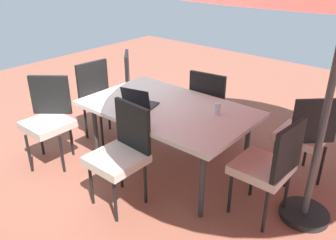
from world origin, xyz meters
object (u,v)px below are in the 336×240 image
dining_table (168,111)px  laptop (139,102)px  chair_west (269,164)px  chair_southwest (305,133)px  chair_south (212,105)px  chair_northeast (49,117)px  chair_east (101,98)px  chair_southeast (138,83)px  cup (217,109)px  chair_north (121,151)px

dining_table → laptop: 0.31m
chair_west → chair_southwest: bearing=-176.8°
chair_west → chair_south: bearing=-120.3°
chair_northeast → laptop: size_ratio=2.64×
chair_northeast → chair_southwest: bearing=-6.5°
chair_northeast → chair_west: 2.39m
chair_south → chair_east: bearing=23.0°
chair_southeast → dining_table: bearing=-166.7°
chair_southwest → dining_table: bearing=-11.7°
chair_west → chair_southeast: bearing=-103.3°
chair_southwest → cup: (0.69, 0.58, 0.26)m
chair_west → cup: size_ratio=8.44×
chair_west → laptop: 1.42m
dining_table → chair_west: chair_west is taller
dining_table → chair_southeast: size_ratio=1.79×
chair_east → cup: bearing=-79.9°
chair_southeast → chair_south: (-1.21, -0.03, 0.00)m
chair_northeast → laptop: (-0.90, -0.53, 0.25)m
chair_southeast → chair_east: size_ratio=1.00×
chair_southwest → chair_south: 1.13m
chair_southeast → chair_west: size_ratio=1.00×
chair_south → chair_west: (-1.11, 0.77, 0.00)m
dining_table → chair_east: bearing=-1.8°
laptop → cup: size_ratio=3.19×
chair_southwest → chair_southeast: same height
chair_north → cup: 1.01m
chair_southwest → chair_south: (1.13, -0.00, 0.00)m
chair_southwest → chair_west: 0.77m
laptop → cup: laptop is taller
chair_east → chair_southeast: bearing=6.7°
dining_table → cup: 0.52m
chair_north → chair_southeast: 1.85m
chair_east → laptop: size_ratio=2.64×
dining_table → chair_north: 0.71m
chair_north → dining_table: bearing=95.6°
chair_west → chair_north: bearing=-54.8°
chair_southeast → cup: chair_southeast is taller
dining_table → cup: cup is taller
chair_southeast → chair_east: 0.69m
dining_table → chair_south: chair_south is taller
cup → chair_north: bearing=62.2°
chair_north → chair_southwest: bearing=54.8°
dining_table → chair_southeast: 1.38m
chair_north → cup: chair_north is taller
chair_southeast → chair_west: (-2.31, 0.75, 0.00)m
dining_table → chair_west: 1.16m
chair_southwest → chair_southeast: size_ratio=1.00×
chair_north → chair_east: size_ratio=1.00×
chair_west → dining_table: bearing=-86.5°
dining_table → chair_southwest: chair_southwest is taller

